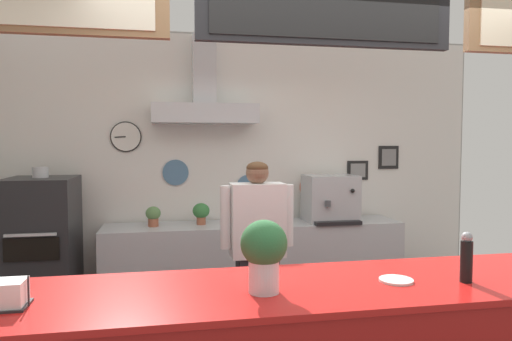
% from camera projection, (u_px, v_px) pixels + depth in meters
% --- Properties ---
extents(back_wall_assembly, '(5.35, 2.85, 2.92)m').
position_uv_depth(back_wall_assembly, '(245.00, 158.00, 5.03)').
color(back_wall_assembly, '#9E9E99').
rests_on(back_wall_assembly, ground_plane).
extents(back_prep_counter, '(3.11, 0.58, 0.89)m').
position_uv_depth(back_prep_counter, '(255.00, 265.00, 4.90)').
color(back_prep_counter, '#B7BABF').
rests_on(back_prep_counter, ground_plane).
extents(pizza_oven, '(0.60, 0.73, 1.51)m').
position_uv_depth(pizza_oven, '(43.00, 252.00, 4.34)').
color(pizza_oven, '#232326').
rests_on(pizza_oven, ground_plane).
extents(shop_worker, '(0.57, 0.23, 1.60)m').
position_uv_depth(shop_worker, '(257.00, 259.00, 3.53)').
color(shop_worker, '#232328').
rests_on(shop_worker, ground_plane).
extents(espresso_machine, '(0.54, 0.50, 0.50)m').
position_uv_depth(espresso_machine, '(330.00, 199.00, 4.99)').
color(espresso_machine, '#B7BABF').
rests_on(espresso_machine, back_prep_counter).
extents(potted_thyme, '(0.18, 0.18, 0.23)m').
position_uv_depth(potted_thyme, '(277.00, 211.00, 4.88)').
color(potted_thyme, beige).
rests_on(potted_thyme, back_prep_counter).
extents(potted_rosemary, '(0.15, 0.15, 0.20)m').
position_uv_depth(potted_rosemary, '(153.00, 215.00, 4.69)').
color(potted_rosemary, '#9E563D').
rests_on(potted_rosemary, back_prep_counter).
extents(potted_basil, '(0.17, 0.17, 0.22)m').
position_uv_depth(potted_basil, '(201.00, 212.00, 4.80)').
color(potted_basil, '#9E563D').
rests_on(potted_basil, back_prep_counter).
extents(napkin_holder, '(0.16, 0.16, 0.13)m').
position_uv_depth(napkin_holder, '(8.00, 295.00, 1.92)').
color(napkin_holder, '#262628').
rests_on(napkin_holder, service_counter).
extents(basil_vase, '(0.21, 0.21, 0.33)m').
position_uv_depth(basil_vase, '(264.00, 253.00, 2.10)').
color(basil_vase, silver).
rests_on(basil_vase, service_counter).
extents(pepper_grinder, '(0.06, 0.06, 0.25)m').
position_uv_depth(pepper_grinder, '(466.00, 257.00, 2.26)').
color(pepper_grinder, black).
rests_on(pepper_grinder, service_counter).
extents(condiment_plate, '(0.17, 0.17, 0.01)m').
position_uv_depth(condiment_plate, '(396.00, 280.00, 2.28)').
color(condiment_plate, white).
rests_on(condiment_plate, service_counter).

